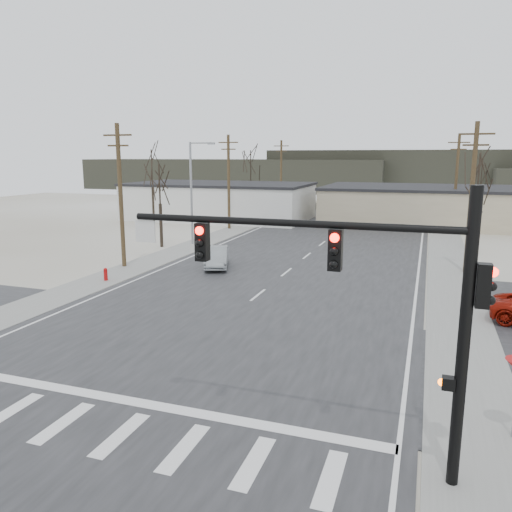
{
  "coord_description": "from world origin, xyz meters",
  "views": [
    {
      "loc": [
        8.83,
        -17.9,
        7.81
      ],
      "look_at": [
        0.37,
        6.58,
        2.6
      ],
      "focal_mm": 35.0,
      "sensor_mm": 36.0,
      "label": 1
    }
  ],
  "objects": [
    {
      "name": "car_far_b",
      "position": [
        -7.5,
        53.66,
        0.66
      ],
      "size": [
        2.3,
        3.83,
        1.22
      ],
      "primitive_type": "imported",
      "rotation": [
        0.0,
        0.0,
        -0.26
      ],
      "color": "black",
      "rests_on": "main_road"
    },
    {
      "name": "upole_right_b",
      "position": [
        11.5,
        40.0,
        5.22
      ],
      "size": [
        2.2,
        0.3,
        10.0
      ],
      "color": "#4E3C24",
      "rests_on": "ground"
    },
    {
      "name": "tree_right_mid",
      "position": [
        12.5,
        26.0,
        5.93
      ],
      "size": [
        3.74,
        3.74,
        8.33
      ],
      "color": "#2D241B",
      "rests_on": "ground"
    },
    {
      "name": "upole_left_d",
      "position": [
        -11.5,
        52.0,
        5.22
      ],
      "size": [
        2.2,
        0.3,
        10.0
      ],
      "color": "#4E3C24",
      "rests_on": "ground"
    },
    {
      "name": "main_road",
      "position": [
        0.0,
        15.0,
        0.02
      ],
      "size": [
        18.0,
        110.0,
        0.05
      ],
      "primitive_type": "cube",
      "color": "#232325",
      "rests_on": "ground"
    },
    {
      "name": "tree_left_near",
      "position": [
        -13.0,
        20.0,
        5.23
      ],
      "size": [
        3.3,
        3.3,
        7.35
      ],
      "color": "#2D241B",
      "rests_on": "ground"
    },
    {
      "name": "sidewalk_right",
      "position": [
        10.6,
        20.0,
        0.03
      ],
      "size": [
        3.0,
        90.0,
        0.06
      ],
      "primitive_type": "cube",
      "color": "gray",
      "rests_on": "ground"
    },
    {
      "name": "building_right_far",
      "position": [
        10.0,
        44.0,
        2.15
      ],
      "size": [
        26.3,
        14.3,
        4.3
      ],
      "color": "#BBAD8E",
      "rests_on": "ground"
    },
    {
      "name": "upole_left_c",
      "position": [
        -11.5,
        32.0,
        5.22
      ],
      "size": [
        2.2,
        0.3,
        10.0
      ],
      "color": "#4E3C24",
      "rests_on": "ground"
    },
    {
      "name": "tree_right_far",
      "position": [
        15.0,
        52.0,
        5.58
      ],
      "size": [
        3.52,
        3.52,
        7.84
      ],
      "color": "#2D241B",
      "rests_on": "ground"
    },
    {
      "name": "building_left_far",
      "position": [
        -16.0,
        40.0,
        2.26
      ],
      "size": [
        22.3,
        12.3,
        4.5
      ],
      "color": "silver",
      "rests_on": "ground"
    },
    {
      "name": "upole_left_b",
      "position": [
        -11.5,
        12.0,
        5.22
      ],
      "size": [
        2.2,
        0.3,
        10.0
      ],
      "color": "#4E3C24",
      "rests_on": "ground"
    },
    {
      "name": "streetlight_main",
      "position": [
        -10.8,
        22.0,
        5.09
      ],
      "size": [
        2.4,
        0.25,
        9.0
      ],
      "color": "gray",
      "rests_on": "ground"
    },
    {
      "name": "tree_left_far",
      "position": [
        -14.0,
        46.0,
        6.28
      ],
      "size": [
        3.96,
        3.96,
        8.82
      ],
      "color": "#2D241B",
      "rests_on": "ground"
    },
    {
      "name": "traffic_signal_mast",
      "position": [
        7.89,
        -6.2,
        4.67
      ],
      "size": [
        8.95,
        0.43,
        7.2
      ],
      "color": "black",
      "rests_on": "ground"
    },
    {
      "name": "hill_center",
      "position": [
        15.0,
        96.0,
        4.5
      ],
      "size": [
        80.0,
        18.0,
        9.0
      ],
      "primitive_type": "cube",
      "color": "#333026",
      "rests_on": "ground"
    },
    {
      "name": "cross_road",
      "position": [
        0.0,
        0.0,
        0.02
      ],
      "size": [
        90.0,
        10.0,
        0.04
      ],
      "primitive_type": "cube",
      "color": "#232325",
      "rests_on": "ground"
    },
    {
      "name": "fire_hydrant",
      "position": [
        -10.2,
        8.0,
        0.45
      ],
      "size": [
        0.24,
        0.24,
        0.87
      ],
      "color": "#A50C0C",
      "rests_on": "ground"
    },
    {
      "name": "hill_left",
      "position": [
        -35.0,
        92.0,
        3.5
      ],
      "size": [
        70.0,
        18.0,
        7.0
      ],
      "primitive_type": "cube",
      "color": "#333026",
      "rests_on": "ground"
    },
    {
      "name": "upole_right_a",
      "position": [
        11.5,
        18.0,
        5.22
      ],
      "size": [
        2.2,
        0.3,
        10.0
      ],
      "color": "#4E3C24",
      "rests_on": "ground"
    },
    {
      "name": "tree_left_mid",
      "position": [
        -22.0,
        34.0,
        6.28
      ],
      "size": [
        3.96,
        3.96,
        8.82
      ],
      "color": "#2D241B",
      "rests_on": "ground"
    },
    {
      "name": "ground",
      "position": [
        0.0,
        0.0,
        0.0
      ],
      "size": [
        140.0,
        140.0,
        0.0
      ],
      "primitive_type": "plane",
      "color": "silver",
      "rests_on": "ground"
    },
    {
      "name": "sedan_crossing",
      "position": [
        -5.13,
        13.95,
        0.77
      ],
      "size": [
        2.99,
        4.67,
        1.45
      ],
      "primitive_type": "imported",
      "rotation": [
        0.0,
        0.0,
        0.36
      ],
      "color": "gray",
      "rests_on": "main_road"
    },
    {
      "name": "car_far_a",
      "position": [
        2.08,
        42.57,
        0.88
      ],
      "size": [
        3.7,
        6.13,
        1.66
      ],
      "primitive_type": "imported",
      "rotation": [
        0.0,
        0.0,
        2.89
      ],
      "color": "black",
      "rests_on": "main_road"
    },
    {
      "name": "sidewalk_left",
      "position": [
        -10.6,
        20.0,
        0.03
      ],
      "size": [
        3.0,
        90.0,
        0.06
      ],
      "primitive_type": "cube",
      "color": "gray",
      "rests_on": "ground"
    }
  ]
}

